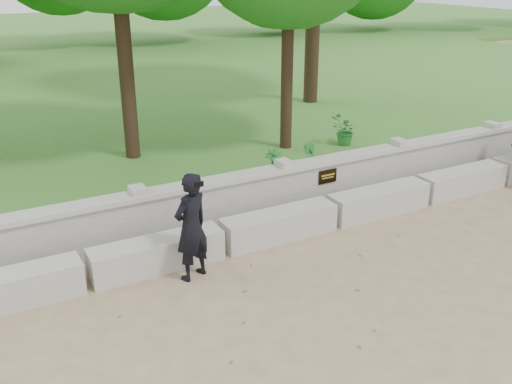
# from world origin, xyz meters

# --- Properties ---
(ground) EXTENTS (80.00, 80.00, 0.00)m
(ground) POSITION_xyz_m (0.00, 0.00, 0.00)
(ground) COLOR tan
(ground) RESTS_ON ground
(lawn) EXTENTS (40.00, 22.00, 0.25)m
(lawn) POSITION_xyz_m (0.00, 14.00, 0.12)
(lawn) COLOR #3A6521
(lawn) RESTS_ON ground
(concrete_bench) EXTENTS (11.90, 0.45, 0.45)m
(concrete_bench) POSITION_xyz_m (0.00, 1.90, 0.22)
(concrete_bench) COLOR beige
(concrete_bench) RESTS_ON ground
(parapet_wall) EXTENTS (12.50, 0.35, 0.90)m
(parapet_wall) POSITION_xyz_m (0.00, 2.60, 0.46)
(parapet_wall) COLOR #BBB8B1
(parapet_wall) RESTS_ON ground
(man_main) EXTENTS (0.65, 0.61, 1.52)m
(man_main) POSITION_xyz_m (-2.65, 1.44, 0.76)
(man_main) COLOR black
(man_main) RESTS_ON ground
(shrub_b) EXTENTS (0.38, 0.38, 0.54)m
(shrub_b) POSITION_xyz_m (0.83, 3.76, 0.52)
(shrub_b) COLOR #256C2A
(shrub_b) RESTS_ON lawn
(shrub_c) EXTENTS (0.66, 0.60, 0.65)m
(shrub_c) POSITION_xyz_m (2.40, 4.76, 0.58)
(shrub_c) COLOR #256C2A
(shrub_c) RESTS_ON lawn
(shrub_d) EXTENTS (0.44, 0.43, 0.59)m
(shrub_d) POSITION_xyz_m (-0.12, 3.59, 0.55)
(shrub_d) COLOR #256C2A
(shrub_d) RESTS_ON lawn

